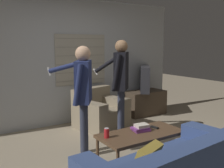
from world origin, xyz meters
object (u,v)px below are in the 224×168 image
tv (145,79)px  spare_remote (154,127)px  armchair_beige (100,112)px  coffee_table (141,136)px  person_left_standing (83,87)px  soda_can (107,133)px  person_right_standing (121,77)px  book_stack (141,128)px

tv → spare_remote: 2.46m
armchair_beige → coffee_table: size_ratio=0.92×
person_left_standing → soda_can: (0.01, -0.64, -0.50)m
armchair_beige → tv: tv is taller
tv → soda_can: (-2.21, -1.92, -0.32)m
person_right_standing → book_stack: bearing=-154.1°
armchair_beige → person_right_standing: 1.06m
book_stack → spare_remote: book_stack is taller
tv → person_right_standing: person_right_standing is taller
person_left_standing → person_right_standing: 0.93m
spare_remote → coffee_table: bearing=-177.0°
tv → soda_can: bearing=-10.3°
armchair_beige → person_left_standing: person_left_standing is taller
person_left_standing → spare_remote: person_left_standing is taller
person_left_standing → book_stack: (0.54, -0.67, -0.52)m
person_left_standing → spare_remote: bearing=-96.9°
person_left_standing → book_stack: person_left_standing is taller
coffee_table → book_stack: size_ratio=4.60×
person_right_standing → soda_can: person_right_standing is taller
person_right_standing → book_stack: 1.19m
person_left_standing → soda_can: person_left_standing is taller
armchair_beige → tv: bearing=175.2°
tv → spare_remote: (-1.44, -1.96, -0.37)m
armchair_beige → tv: 1.46m
spare_remote → person_left_standing: bearing=131.8°
armchair_beige → person_right_standing: bearing=74.8°
coffee_table → book_stack: book_stack is taller
spare_remote → person_right_standing: bearing=77.3°
person_left_standing → person_right_standing: bearing=-36.3°
person_right_standing → soda_can: size_ratio=13.54×
spare_remote → armchair_beige: bearing=79.4°
person_left_standing → person_right_standing: size_ratio=0.95×
book_stack → spare_remote: size_ratio=1.89×
person_left_standing → person_right_standing: person_right_standing is taller
armchair_beige → person_left_standing: bearing=35.0°
book_stack → person_right_standing: bearing=71.3°
book_stack → soda_can: soda_can is taller
coffee_table → soda_can: bearing=169.8°
person_right_standing → book_stack: (-0.33, -0.98, -0.57)m
tv → book_stack: bearing=-2.0°
tv → soda_can: 2.94m
tv → person_right_standing: (-1.34, -0.97, 0.23)m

